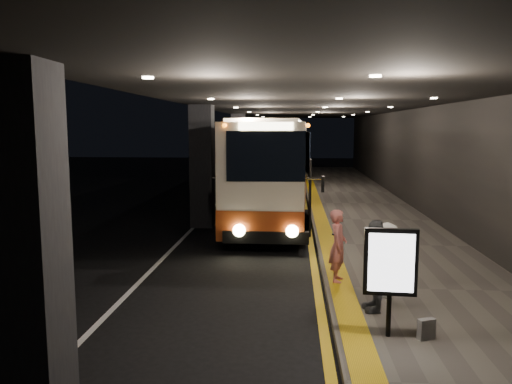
{
  "coord_description": "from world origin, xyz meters",
  "views": [
    {
      "loc": [
        1.77,
        -13.79,
        3.61
      ],
      "look_at": [
        0.68,
        0.85,
        1.7
      ],
      "focal_mm": 35.0,
      "sensor_mm": 36.0,
      "label": 1
    }
  ],
  "objects_px": {
    "bag_polka": "(426,329)",
    "info_sign": "(391,264)",
    "coach_second": "(280,158)",
    "passenger_waiting_white": "(387,260)",
    "stanchion_post": "(335,257)",
    "passenger_boarding": "(338,246)",
    "coach_main": "(274,173)",
    "passenger_waiting_grey": "(375,265)"
  },
  "relations": [
    {
      "from": "passenger_boarding",
      "to": "coach_main",
      "type": "bearing_deg",
      "value": 20.44
    },
    {
      "from": "coach_second",
      "to": "passenger_waiting_white",
      "type": "bearing_deg",
      "value": -78.83
    },
    {
      "from": "passenger_waiting_white",
      "to": "bag_polka",
      "type": "xyz_separation_m",
      "value": [
        0.28,
        -2.11,
        -0.59
      ]
    },
    {
      "from": "passenger_waiting_white",
      "to": "bag_polka",
      "type": "distance_m",
      "value": 2.21
    },
    {
      "from": "bag_polka",
      "to": "info_sign",
      "type": "bearing_deg",
      "value": 173.41
    },
    {
      "from": "coach_second",
      "to": "passenger_waiting_white",
      "type": "xyz_separation_m",
      "value": [
        2.74,
        -20.55,
        -0.82
      ]
    },
    {
      "from": "passenger_waiting_grey",
      "to": "info_sign",
      "type": "height_order",
      "value": "info_sign"
    },
    {
      "from": "coach_second",
      "to": "passenger_waiting_grey",
      "type": "distance_m",
      "value": 21.54
    },
    {
      "from": "coach_main",
      "to": "passenger_waiting_grey",
      "type": "height_order",
      "value": "coach_main"
    },
    {
      "from": "passenger_waiting_grey",
      "to": "bag_polka",
      "type": "xyz_separation_m",
      "value": [
        0.65,
        -1.27,
        -0.71
      ]
    },
    {
      "from": "passenger_boarding",
      "to": "passenger_waiting_white",
      "type": "relative_size",
      "value": 1.07
    },
    {
      "from": "coach_main",
      "to": "stanchion_post",
      "type": "relative_size",
      "value": 11.33
    },
    {
      "from": "coach_main",
      "to": "bag_polka",
      "type": "height_order",
      "value": "coach_main"
    },
    {
      "from": "passenger_boarding",
      "to": "passenger_waiting_white",
      "type": "distance_m",
      "value": 1.3
    },
    {
      "from": "passenger_waiting_grey",
      "to": "stanchion_post",
      "type": "height_order",
      "value": "passenger_waiting_grey"
    },
    {
      "from": "bag_polka",
      "to": "coach_main",
      "type": "bearing_deg",
      "value": 104.33
    },
    {
      "from": "passenger_waiting_white",
      "to": "passenger_waiting_grey",
      "type": "relative_size",
      "value": 0.87
    },
    {
      "from": "coach_main",
      "to": "info_sign",
      "type": "bearing_deg",
      "value": -76.78
    },
    {
      "from": "coach_main",
      "to": "stanchion_post",
      "type": "height_order",
      "value": "coach_main"
    },
    {
      "from": "coach_main",
      "to": "passenger_boarding",
      "type": "bearing_deg",
      "value": -76.62
    },
    {
      "from": "passenger_boarding",
      "to": "passenger_waiting_grey",
      "type": "height_order",
      "value": "passenger_waiting_grey"
    },
    {
      "from": "passenger_boarding",
      "to": "passenger_waiting_grey",
      "type": "xyz_separation_m",
      "value": [
        0.53,
        -1.77,
        0.06
      ]
    },
    {
      "from": "coach_second",
      "to": "passenger_waiting_grey",
      "type": "bearing_deg",
      "value": -80.11
    },
    {
      "from": "coach_second",
      "to": "passenger_boarding",
      "type": "height_order",
      "value": "coach_second"
    },
    {
      "from": "info_sign",
      "to": "stanchion_post",
      "type": "relative_size",
      "value": 1.71
    },
    {
      "from": "passenger_waiting_white",
      "to": "passenger_boarding",
      "type": "bearing_deg",
      "value": -133.52
    },
    {
      "from": "passenger_boarding",
      "to": "bag_polka",
      "type": "relative_size",
      "value": 4.76
    },
    {
      "from": "coach_main",
      "to": "passenger_boarding",
      "type": "xyz_separation_m",
      "value": [
        1.77,
        -8.54,
        -0.83
      ]
    },
    {
      "from": "coach_second",
      "to": "info_sign",
      "type": "xyz_separation_m",
      "value": [
        2.41,
        -22.59,
        -0.35
      ]
    },
    {
      "from": "passenger_boarding",
      "to": "stanchion_post",
      "type": "height_order",
      "value": "passenger_boarding"
    },
    {
      "from": "passenger_waiting_grey",
      "to": "info_sign",
      "type": "relative_size",
      "value": 0.96
    },
    {
      "from": "passenger_waiting_white",
      "to": "stanchion_post",
      "type": "relative_size",
      "value": 1.43
    },
    {
      "from": "coach_main",
      "to": "passenger_boarding",
      "type": "relative_size",
      "value": 7.39
    },
    {
      "from": "info_sign",
      "to": "passenger_waiting_white",
      "type": "bearing_deg",
      "value": 84.92
    },
    {
      "from": "bag_polka",
      "to": "passenger_boarding",
      "type": "bearing_deg",
      "value": 111.31
    },
    {
      "from": "bag_polka",
      "to": "info_sign",
      "type": "relative_size",
      "value": 0.19
    },
    {
      "from": "passenger_waiting_grey",
      "to": "stanchion_post",
      "type": "xyz_separation_m",
      "value": [
        -0.58,
        1.82,
        -0.34
      ]
    },
    {
      "from": "bag_polka",
      "to": "info_sign",
      "type": "distance_m",
      "value": 1.22
    },
    {
      "from": "coach_main",
      "to": "bag_polka",
      "type": "distance_m",
      "value": 12.03
    },
    {
      "from": "coach_main",
      "to": "passenger_waiting_white",
      "type": "xyz_separation_m",
      "value": [
        2.68,
        -9.46,
        -0.89
      ]
    },
    {
      "from": "passenger_boarding",
      "to": "stanchion_post",
      "type": "relative_size",
      "value": 1.53
    },
    {
      "from": "coach_main",
      "to": "passenger_waiting_grey",
      "type": "relative_size",
      "value": 6.9
    }
  ]
}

